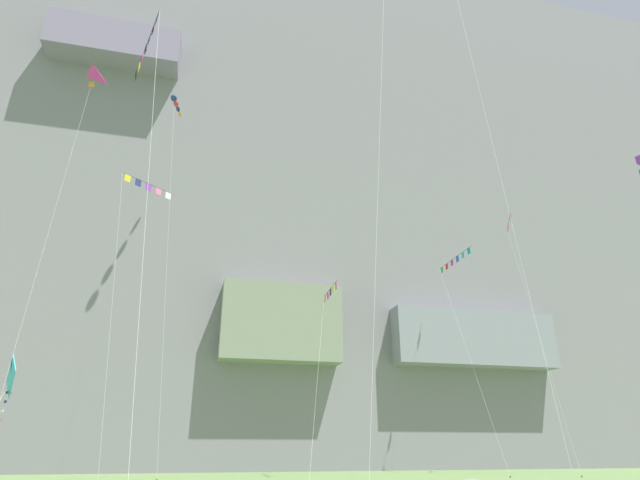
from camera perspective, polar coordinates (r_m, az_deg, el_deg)
cliff_face at (r=67.45m, az=-5.64°, el=5.05°), size 180.00×25.33×65.97m
kite_windsock_low_left at (r=52.52m, az=-15.97°, el=14.47°), size 2.92×7.58×33.21m
kite_banner_near_cliff at (r=49.50m, az=15.08°, el=-2.95°), size 0.66×8.75×18.75m
kite_banner_mid_right at (r=33.25m, az=-19.19°, el=3.95°), size 2.94×3.22×17.50m
kite_banner_high_center at (r=25.80m, az=-19.08°, el=18.16°), size 3.06×7.46×19.78m
kite_banner_high_right at (r=40.01m, az=1.11°, el=-6.48°), size 3.03×7.98×13.73m
kite_banner_high_left at (r=48.87m, az=21.26°, el=-0.90°), size 1.86×4.43×21.43m
kite_delta_low_right at (r=48.16m, az=-25.07°, el=15.34°), size 1.77×7.07×30.45m
kite_diamond_far_left at (r=37.02m, az=-31.55°, el=-13.13°), size 1.12×5.66×7.28m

